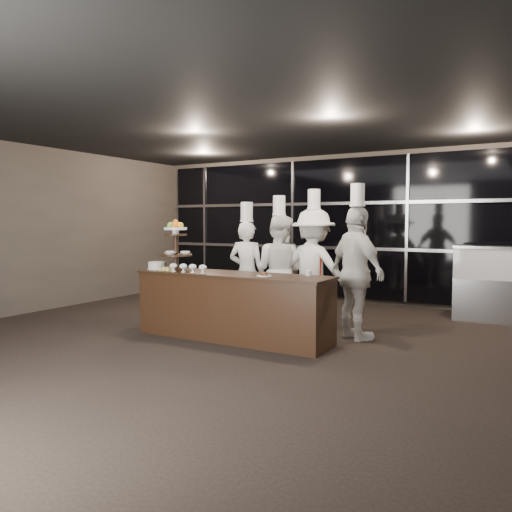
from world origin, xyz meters
The scene contains 14 objects.
room centered at (0.00, 0.00, 1.50)m, with size 10.00×10.00×10.00m.
window_wall centered at (0.00, 4.94, 1.50)m, with size 8.60×0.10×2.80m.
buffet_counter centered at (-0.26, 1.09, 0.47)m, with size 2.84×0.74×0.92m.
display_stand centered at (-1.26, 1.09, 1.34)m, with size 0.48×0.48×0.74m.
compotes centered at (-0.87, 0.87, 1.00)m, with size 0.63×0.11×0.12m.
layer_cake centered at (-1.59, 1.04, 0.97)m, with size 0.30×0.30×0.11m.
pastry_squares centered at (-1.31, 0.92, 0.95)m, with size 0.20×0.12×0.05m.
small_plate centered at (0.30, 0.99, 0.94)m, with size 0.20×0.20×0.05m.
chef_cup centered at (0.77, 1.34, 0.96)m, with size 0.08×0.08×0.07m, color white.
display_case centered at (2.87, 4.30, 0.69)m, with size 1.42×0.62×1.24m.
chef_a centered at (-0.62, 2.06, 0.85)m, with size 0.64×0.46×1.94m.
chef_b centered at (-0.13, 2.22, 0.88)m, with size 0.88×0.70×2.04m.
chef_c centered at (0.41, 2.33, 0.92)m, with size 1.23×0.77×2.12m.
chef_d centered at (1.24, 1.90, 0.94)m, with size 1.15×0.99×2.15m.
Camera 1 is at (3.45, -4.69, 1.64)m, focal length 35.00 mm.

